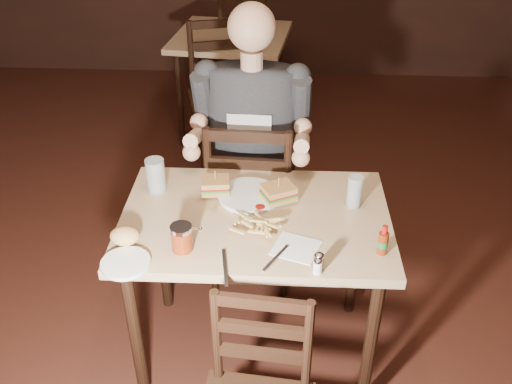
{
  "coord_description": "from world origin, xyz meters",
  "views": [
    {
      "loc": [
        0.3,
        -1.8,
        2.08
      ],
      "look_at": [
        0.2,
        0.07,
        0.85
      ],
      "focal_mm": 40.0,
      "sensor_mm": 36.0,
      "label": 1
    }
  ],
  "objects_px": {
    "bg_table": "(231,46)",
    "bg_chair_near": "(225,101)",
    "dinner_plate": "(249,196)",
    "chair_far": "(253,197)",
    "diner": "(251,112)",
    "hot_sauce": "(383,240)",
    "main_table": "(255,235)",
    "bg_chair_far": "(238,49)",
    "syrup_dispenser": "(182,238)",
    "glass_left": "(156,175)",
    "side_plate": "(126,264)",
    "glass_right": "(355,192)"
  },
  "relations": [
    {
      "from": "chair_far",
      "to": "bg_chair_near",
      "type": "distance_m",
      "value": 1.16
    },
    {
      "from": "chair_far",
      "to": "bg_chair_far",
      "type": "relative_size",
      "value": 1.02
    },
    {
      "from": "diner",
      "to": "glass_left",
      "type": "distance_m",
      "value": 0.53
    },
    {
      "from": "bg_table",
      "to": "dinner_plate",
      "type": "bearing_deg",
      "value": -82.89
    },
    {
      "from": "chair_far",
      "to": "diner",
      "type": "distance_m",
      "value": 0.5
    },
    {
      "from": "diner",
      "to": "hot_sauce",
      "type": "distance_m",
      "value": 0.89
    },
    {
      "from": "bg_chair_near",
      "to": "glass_right",
      "type": "height_order",
      "value": "bg_chair_near"
    },
    {
      "from": "chair_far",
      "to": "bg_table",
      "type": "bearing_deg",
      "value": -78.53
    },
    {
      "from": "diner",
      "to": "hot_sauce",
      "type": "xyz_separation_m",
      "value": [
        0.51,
        -0.72,
        -0.14
      ]
    },
    {
      "from": "glass_left",
      "to": "diner",
      "type": "bearing_deg",
      "value": 42.8
    },
    {
      "from": "main_table",
      "to": "chair_far",
      "type": "height_order",
      "value": "chair_far"
    },
    {
      "from": "bg_table",
      "to": "bg_chair_near",
      "type": "xyz_separation_m",
      "value": [
        0.0,
        -0.55,
        -0.19
      ]
    },
    {
      "from": "bg_chair_far",
      "to": "dinner_plate",
      "type": "relative_size",
      "value": 3.81
    },
    {
      "from": "bg_table",
      "to": "hot_sauce",
      "type": "distance_m",
      "value": 2.57
    },
    {
      "from": "diner",
      "to": "glass_left",
      "type": "relative_size",
      "value": 6.55
    },
    {
      "from": "bg_chair_near",
      "to": "glass_left",
      "type": "distance_m",
      "value": 1.58
    },
    {
      "from": "chair_far",
      "to": "glass_left",
      "type": "relative_size",
      "value": 6.61
    },
    {
      "from": "diner",
      "to": "glass_right",
      "type": "distance_m",
      "value": 0.62
    },
    {
      "from": "bg_chair_far",
      "to": "syrup_dispenser",
      "type": "xyz_separation_m",
      "value": [
        0.05,
        -3.02,
        0.35
      ]
    },
    {
      "from": "bg_table",
      "to": "hot_sauce",
      "type": "xyz_separation_m",
      "value": [
        0.77,
        -2.45,
        0.15
      ]
    },
    {
      "from": "glass_left",
      "to": "glass_right",
      "type": "height_order",
      "value": "glass_left"
    },
    {
      "from": "bg_chair_near",
      "to": "dinner_plate",
      "type": "distance_m",
      "value": 1.61
    },
    {
      "from": "hot_sauce",
      "to": "syrup_dispenser",
      "type": "relative_size",
      "value": 1.16
    },
    {
      "from": "bg_table",
      "to": "diner",
      "type": "bearing_deg",
      "value": -81.74
    },
    {
      "from": "bg_table",
      "to": "dinner_plate",
      "type": "height_order",
      "value": "dinner_plate"
    },
    {
      "from": "bg_table",
      "to": "main_table",
      "type": "bearing_deg",
      "value": -82.43
    },
    {
      "from": "bg_chair_far",
      "to": "dinner_plate",
      "type": "bearing_deg",
      "value": 77.76
    },
    {
      "from": "glass_left",
      "to": "hot_sauce",
      "type": "relative_size",
      "value": 1.21
    },
    {
      "from": "bg_chair_far",
      "to": "syrup_dispenser",
      "type": "bearing_deg",
      "value": 72.96
    },
    {
      "from": "chair_far",
      "to": "side_plate",
      "type": "xyz_separation_m",
      "value": [
        -0.39,
        -0.88,
        0.29
      ]
    },
    {
      "from": "bg_chair_near",
      "to": "hot_sauce",
      "type": "distance_m",
      "value": 2.08
    },
    {
      "from": "bg_table",
      "to": "dinner_plate",
      "type": "xyz_separation_m",
      "value": [
        0.26,
        -2.12,
        0.1
      ]
    },
    {
      "from": "dinner_plate",
      "to": "glass_left",
      "type": "xyz_separation_m",
      "value": [
        -0.39,
        0.04,
        0.07
      ]
    },
    {
      "from": "hot_sauce",
      "to": "bg_chair_near",
      "type": "bearing_deg",
      "value": 111.95
    },
    {
      "from": "hot_sauce",
      "to": "main_table",
      "type": "bearing_deg",
      "value": 156.34
    },
    {
      "from": "bg_table",
      "to": "bg_chair_far",
      "type": "height_order",
      "value": "bg_chair_far"
    },
    {
      "from": "side_plate",
      "to": "bg_chair_far",
      "type": "bearing_deg",
      "value": 87.45
    },
    {
      "from": "bg_chair_near",
      "to": "diner",
      "type": "distance_m",
      "value": 1.3
    },
    {
      "from": "chair_far",
      "to": "dinner_plate",
      "type": "xyz_separation_m",
      "value": [
        0.01,
        -0.43,
        0.3
      ]
    },
    {
      "from": "main_table",
      "to": "hot_sauce",
      "type": "distance_m",
      "value": 0.53
    },
    {
      "from": "chair_far",
      "to": "dinner_plate",
      "type": "bearing_deg",
      "value": 94.22
    },
    {
      "from": "bg_table",
      "to": "glass_right",
      "type": "bearing_deg",
      "value": -72.24
    },
    {
      "from": "bg_table",
      "to": "chair_far",
      "type": "relative_size",
      "value": 0.92
    },
    {
      "from": "dinner_plate",
      "to": "glass_left",
      "type": "relative_size",
      "value": 1.71
    },
    {
      "from": "bg_chair_near",
      "to": "syrup_dispenser",
      "type": "distance_m",
      "value": 1.94
    },
    {
      "from": "bg_chair_far",
      "to": "bg_chair_near",
      "type": "bearing_deg",
      "value": 72.1
    },
    {
      "from": "bg_chair_near",
      "to": "glass_left",
      "type": "xyz_separation_m",
      "value": [
        -0.12,
        -1.53,
        0.35
      ]
    },
    {
      "from": "bg_chair_near",
      "to": "dinner_plate",
      "type": "relative_size",
      "value": 3.96
    },
    {
      "from": "diner",
      "to": "hot_sauce",
      "type": "height_order",
      "value": "diner"
    },
    {
      "from": "main_table",
      "to": "bg_chair_near",
      "type": "relative_size",
      "value": 1.08
    }
  ]
}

